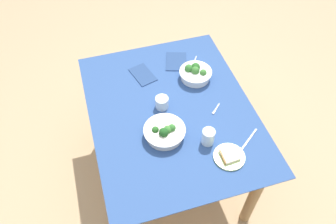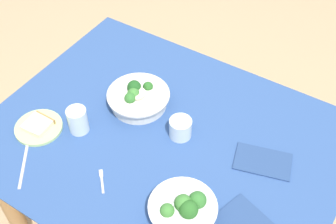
% 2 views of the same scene
% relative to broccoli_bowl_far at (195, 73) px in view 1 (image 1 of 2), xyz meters
% --- Properties ---
extents(ground_plane, '(6.00, 6.00, 0.00)m').
position_rel_broccoli_bowl_far_xyz_m(ground_plane, '(0.23, -0.24, -0.76)').
color(ground_plane, tan).
extents(dining_table, '(1.27, 1.00, 0.72)m').
position_rel_broccoli_bowl_far_xyz_m(dining_table, '(0.23, -0.24, -0.15)').
color(dining_table, '#2D4C84').
rests_on(dining_table, ground_plane).
extents(broccoli_bowl_far, '(0.22, 0.22, 0.10)m').
position_rel_broccoli_bowl_far_xyz_m(broccoli_bowl_far, '(0.00, 0.00, 0.00)').
color(broccoli_bowl_far, white).
rests_on(broccoli_bowl_far, dining_table).
extents(broccoli_bowl_near, '(0.24, 0.24, 0.10)m').
position_rel_broccoli_bowl_far_xyz_m(broccoli_bowl_near, '(0.40, -0.33, -0.00)').
color(broccoli_bowl_near, silver).
rests_on(broccoli_bowl_near, dining_table).
extents(bread_side_plate, '(0.18, 0.18, 0.03)m').
position_rel_broccoli_bowl_far_xyz_m(bread_side_plate, '(0.64, -0.03, -0.03)').
color(bread_side_plate, '#B7D684').
rests_on(bread_side_plate, dining_table).
extents(water_glass_center, '(0.07, 0.07, 0.10)m').
position_rel_broccoli_bowl_far_xyz_m(water_glass_center, '(0.51, -0.11, 0.01)').
color(water_glass_center, silver).
rests_on(water_glass_center, dining_table).
extents(water_glass_side, '(0.08, 0.08, 0.08)m').
position_rel_broccoli_bowl_far_xyz_m(water_glass_side, '(0.18, -0.28, -0.00)').
color(water_glass_side, silver).
rests_on(water_glass_side, dining_table).
extents(fork_by_far_bowl, '(0.08, 0.06, 0.00)m').
position_rel_broccoli_bowl_far_xyz_m(fork_by_far_bowl, '(-0.16, 0.05, -0.04)').
color(fork_by_far_bowl, '#B7B7BC').
rests_on(fork_by_far_bowl, dining_table).
extents(fork_by_near_bowl, '(0.07, 0.08, 0.00)m').
position_rel_broccoli_bowl_far_xyz_m(fork_by_near_bowl, '(0.30, 0.03, -0.04)').
color(fork_by_near_bowl, '#B7B7BC').
rests_on(fork_by_near_bowl, dining_table).
extents(table_knife_left, '(0.13, 0.18, 0.00)m').
position_rel_broccoli_bowl_far_xyz_m(table_knife_left, '(0.57, 0.12, -0.04)').
color(table_knife_left, '#B7B7BC').
rests_on(table_knife_left, dining_table).
extents(napkin_folded_upper, '(0.23, 0.19, 0.01)m').
position_rel_broccoli_bowl_far_xyz_m(napkin_folded_upper, '(-0.19, -0.07, -0.04)').
color(napkin_folded_upper, navy).
rests_on(napkin_folded_upper, dining_table).
extents(napkin_folded_lower, '(0.22, 0.17, 0.01)m').
position_rel_broccoli_bowl_far_xyz_m(napkin_folded_lower, '(-0.13, -0.33, -0.04)').
color(napkin_folded_lower, navy).
rests_on(napkin_folded_lower, dining_table).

